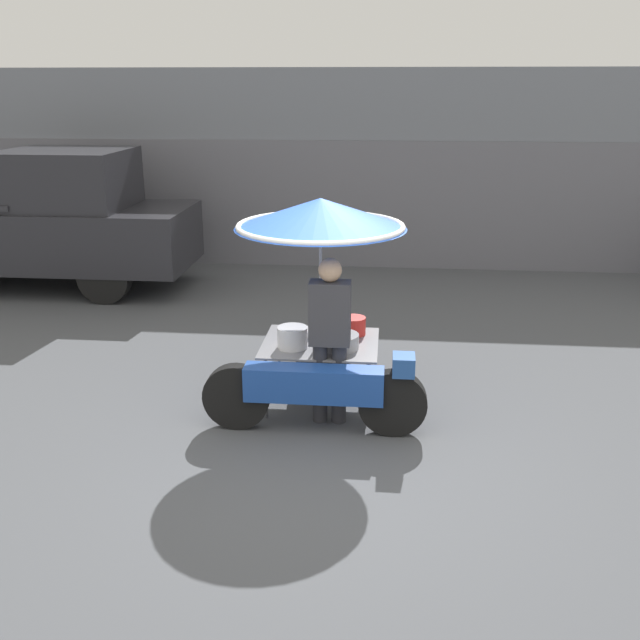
% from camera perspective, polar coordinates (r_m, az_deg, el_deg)
% --- Properties ---
extents(ground_plane, '(36.00, 36.00, 0.00)m').
position_cam_1_polar(ground_plane, '(6.36, 0.70, -10.77)').
color(ground_plane, '#4C4F54').
extents(shopfront_building, '(28.00, 2.06, 3.34)m').
position_cam_1_polar(shopfront_building, '(13.41, 3.61, 12.27)').
color(shopfront_building, gray).
rests_on(shopfront_building, ground).
extents(vendor_motorcycle_cart, '(2.09, 1.64, 2.08)m').
position_cam_1_polar(vendor_motorcycle_cart, '(6.75, 0.02, 4.82)').
color(vendor_motorcycle_cart, black).
rests_on(vendor_motorcycle_cart, ground).
extents(vendor_person, '(0.38, 0.22, 1.61)m').
position_cam_1_polar(vendor_person, '(6.60, 0.79, -1.04)').
color(vendor_person, '#2D2D33').
rests_on(vendor_person, ground).
extents(pickup_truck, '(5.39, 1.77, 2.15)m').
position_cam_1_polar(pickup_truck, '(12.09, -22.33, 7.16)').
color(pickup_truck, black).
rests_on(pickup_truck, ground).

